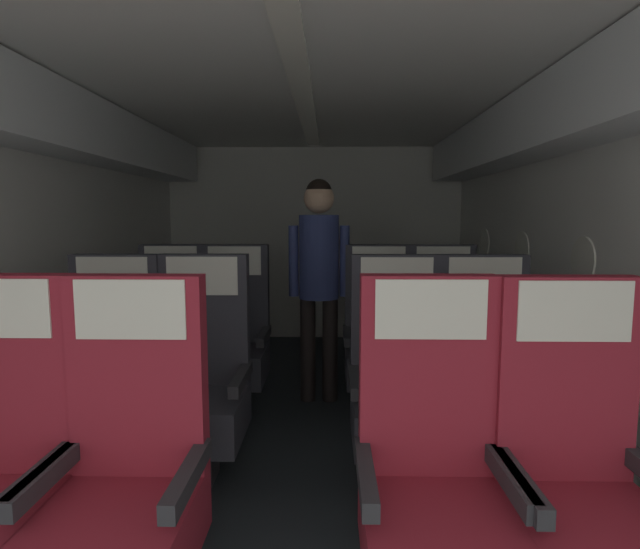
{
  "coord_description": "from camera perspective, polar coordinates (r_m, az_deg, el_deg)",
  "views": [
    {
      "loc": [
        0.16,
        -0.13,
        1.33
      ],
      "look_at": [
        0.1,
        3.22,
        0.94
      ],
      "focal_mm": 28.3,
      "sensor_mm": 36.0,
      "label": 1
    }
  ],
  "objects": [
    {
      "name": "seat_a_right_window",
      "position": [
        1.81,
        12.56,
        -21.89
      ],
      "size": [
        0.49,
        0.5,
        1.13
      ],
      "color": "#38383D",
      "rests_on": "ground"
    },
    {
      "name": "seat_b_right_window",
      "position": [
        2.64,
        8.73,
        -12.48
      ],
      "size": [
        0.49,
        0.5,
        1.13
      ],
      "color": "#38383D",
      "rests_on": "ground"
    },
    {
      "name": "flight_attendant",
      "position": [
        3.57,
        -0.12,
        0.93
      ],
      "size": [
        0.43,
        0.28,
        1.59
      ],
      "rotation": [
        0.0,
        0.0,
        2.87
      ],
      "color": "black",
      "rests_on": "ground"
    },
    {
      "name": "seat_b_left_aisle",
      "position": [
        2.71,
        -13.35,
        -12.05
      ],
      "size": [
        0.49,
        0.5,
        1.13
      ],
      "color": "#38383D",
      "rests_on": "ground"
    },
    {
      "name": "seat_b_left_window",
      "position": [
        2.85,
        -22.66,
        -11.48
      ],
      "size": [
        0.49,
        0.5,
        1.13
      ],
      "color": "#38383D",
      "rests_on": "ground"
    },
    {
      "name": "seat_c_right_aisle",
      "position": [
        3.61,
        13.82,
        -7.39
      ],
      "size": [
        0.49,
        0.5,
        1.13
      ],
      "color": "#38383D",
      "rests_on": "ground"
    },
    {
      "name": "ground",
      "position": [
        3.11,
        -2.13,
        -18.91
      ],
      "size": [
        3.42,
        5.76,
        0.02
      ],
      "primitive_type": "cube",
      "color": "#23282D"
    },
    {
      "name": "seat_c_left_aisle",
      "position": [
        3.57,
        -9.74,
        -7.46
      ],
      "size": [
        0.49,
        0.5,
        1.13
      ],
      "color": "#38383D",
      "rests_on": "ground"
    },
    {
      "name": "seat_a_right_aisle",
      "position": [
        1.93,
        27.18,
        -20.56
      ],
      "size": [
        0.49,
        0.5,
        1.13
      ],
      "color": "#38383D",
      "rests_on": "ground"
    },
    {
      "name": "seat_c_left_window",
      "position": [
        3.7,
        -16.65,
        -7.13
      ],
      "size": [
        0.49,
        0.5,
        1.13
      ],
      "color": "#38383D",
      "rests_on": "ground"
    },
    {
      "name": "fuselage_shell",
      "position": [
        3.07,
        -1.96,
        10.18
      ],
      "size": [
        3.3,
        5.41,
        2.13
      ],
      "color": "silver",
      "rests_on": "ground"
    },
    {
      "name": "seat_c_right_window",
      "position": [
        3.53,
        6.67,
        -7.54
      ],
      "size": [
        0.49,
        0.5,
        1.13
      ],
      "color": "#38383D",
      "rests_on": "ground"
    },
    {
      "name": "seat_b_right_aisle",
      "position": [
        2.75,
        18.28,
        -11.99
      ],
      "size": [
        0.49,
        0.5,
        1.13
      ],
      "color": "#38383D",
      "rests_on": "ground"
    },
    {
      "name": "seat_a_left_aisle",
      "position": [
        1.88,
        -21.02,
        -21.03
      ],
      "size": [
        0.49,
        0.5,
        1.13
      ],
      "color": "#38383D",
      "rests_on": "ground"
    }
  ]
}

